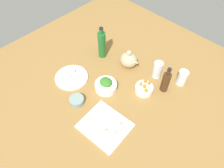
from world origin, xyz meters
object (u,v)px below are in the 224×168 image
(plate_tofu, at_px, (72,77))
(bowl_small_side, at_px, (77,101))
(bowl_carrots, at_px, (144,89))
(drinking_glass_0, at_px, (157,70))
(bowl_greens, at_px, (106,86))
(cutting_board, at_px, (105,126))
(bottle_1, at_px, (102,44))
(bottle_0, at_px, (166,81))
(teapot, at_px, (129,60))
(drinking_glass_1, at_px, (182,78))

(plate_tofu, xyz_separation_m, bowl_small_side, (0.19, -0.11, 0.01))
(bowl_carrots, height_order, drinking_glass_0, drinking_glass_0)
(drinking_glass_0, bearing_deg, plate_tofu, -133.79)
(bowl_greens, bearing_deg, drinking_glass_0, 61.97)
(cutting_board, relative_size, drinking_glass_0, 2.11)
(plate_tofu, bearing_deg, bowl_small_side, -29.45)
(bowl_greens, distance_m, bowl_small_side, 0.22)
(bottle_1, bearing_deg, bottle_0, 6.46)
(bottle_0, relative_size, bottle_1, 0.79)
(plate_tofu, bearing_deg, bowl_carrots, 31.11)
(bowl_small_side, bearing_deg, bottle_1, 115.00)
(bowl_small_side, height_order, drinking_glass_0, drinking_glass_0)
(teapot, xyz_separation_m, drinking_glass_1, (0.38, 0.13, 0.00))
(bottle_0, bearing_deg, plate_tofu, -144.59)
(bottle_0, distance_m, bottle_1, 0.55)
(cutting_board, xyz_separation_m, bowl_greens, (-0.20, 0.21, 0.02))
(bottle_1, bearing_deg, bowl_small_side, -65.00)
(bowl_carrots, relative_size, drinking_glass_1, 1.04)
(plate_tofu, relative_size, bottle_1, 0.90)
(bowl_greens, bearing_deg, plate_tofu, -156.51)
(bowl_carrots, bearing_deg, cutting_board, -90.31)
(bowl_greens, relative_size, drinking_glass_0, 1.15)
(bottle_1, height_order, drinking_glass_1, bottle_1)
(plate_tofu, bearing_deg, teapot, 61.57)
(plate_tofu, distance_m, bottle_1, 0.34)
(bowl_small_side, height_order, teapot, teapot)
(teapot, xyz_separation_m, bottle_1, (-0.22, -0.07, 0.06))
(bowl_carrots, height_order, drinking_glass_1, drinking_glass_1)
(bowl_greens, relative_size, bottle_0, 0.73)
(bottle_1, bearing_deg, cutting_board, -42.72)
(bowl_small_side, bearing_deg, bottle_0, 54.78)
(teapot, xyz_separation_m, drinking_glass_0, (0.22, 0.06, 0.01))
(bottle_0, xyz_separation_m, drinking_glass_1, (0.05, 0.13, -0.03))
(bottle_0, bearing_deg, cutting_board, -100.46)
(cutting_board, relative_size, drinking_glass_1, 2.39)
(plate_tofu, relative_size, bottle_0, 1.14)
(bottle_0, bearing_deg, bowl_greens, -136.60)
(bottle_0, distance_m, drinking_glass_0, 0.13)
(cutting_board, xyz_separation_m, plate_tofu, (-0.45, 0.10, 0.00))
(plate_tofu, distance_m, bowl_greens, 0.27)
(plate_tofu, bearing_deg, drinking_glass_0, 46.21)
(bowl_greens, height_order, bowl_carrots, same)
(bottle_0, height_order, drinking_glass_0, bottle_0)
(bowl_carrots, bearing_deg, bowl_small_side, -124.27)
(bottle_1, bearing_deg, drinking_glass_1, 17.65)
(drinking_glass_0, bearing_deg, bottle_0, -29.53)
(plate_tofu, distance_m, bowl_small_side, 0.22)
(bottle_0, bearing_deg, bottle_1, -173.54)
(bowl_greens, distance_m, bottle_0, 0.41)
(bowl_carrots, bearing_deg, drinking_glass_1, 59.60)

